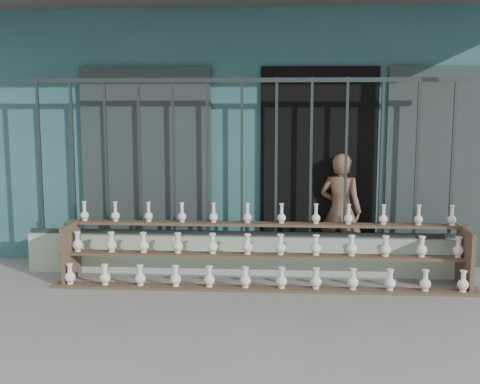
{
  "coord_description": "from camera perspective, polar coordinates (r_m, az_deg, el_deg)",
  "views": [
    {
      "loc": [
        0.43,
        -5.5,
        1.93
      ],
      "look_at": [
        0.0,
        1.0,
        1.0
      ],
      "focal_mm": 45.0,
      "sensor_mm": 36.0,
      "label": 1
    }
  ],
  "objects": [
    {
      "name": "security_fence",
      "position": [
        6.83,
        0.16,
        3.25
      ],
      "size": [
        5.0,
        0.04,
        1.8
      ],
      "color": "#283330",
      "rests_on": "parapet_wall"
    },
    {
      "name": "ground",
      "position": [
        5.84,
        -0.66,
        -11.16
      ],
      "size": [
        60.0,
        60.0,
        0.0
      ],
      "primitive_type": "plane",
      "color": "slate"
    },
    {
      "name": "elderly_woman",
      "position": [
        7.28,
        9.5,
        -1.78
      ],
      "size": [
        0.59,
        0.48,
        1.38
      ],
      "primitive_type": "imported",
      "rotation": [
        0.0,
        0.0,
        2.8
      ],
      "color": "brown",
      "rests_on": "ground"
    },
    {
      "name": "workshop_building",
      "position": [
        9.74,
        1.28,
        6.3
      ],
      "size": [
        7.4,
        6.6,
        3.21
      ],
      "color": "#2A5459",
      "rests_on": "ground"
    },
    {
      "name": "parapet_wall",
      "position": [
        7.02,
        0.16,
        -5.93
      ],
      "size": [
        5.0,
        0.2,
        0.45
      ],
      "primitive_type": "cube",
      "color": "#9EB59B",
      "rests_on": "ground"
    },
    {
      "name": "shelf_rack",
      "position": [
        6.57,
        2.26,
        -5.69
      ],
      "size": [
        4.5,
        0.68,
        0.85
      ],
      "color": "brown",
      "rests_on": "ground"
    }
  ]
}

